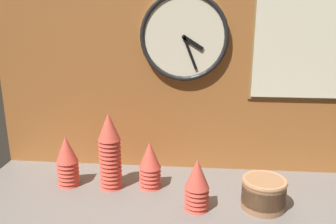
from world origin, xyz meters
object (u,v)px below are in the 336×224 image
object	(u,v)px
cup_stack_left	(67,161)
wall_clock	(184,37)
cup_stack_center	(150,165)
cup_stack_center_right	(197,185)
cup_stack_center_left	(110,151)
menu_board	(314,33)
bowl_stack_right	(264,192)

from	to	relation	value
cup_stack_left	wall_clock	xyz separation A→B (cm)	(45.49, 19.47, 47.74)
cup_stack_center	cup_stack_center_right	size ratio (longest dim) A/B	1.00
cup_stack_center_left	menu_board	bearing A→B (deg)	14.83
cup_stack_center_left	cup_stack_center_right	distance (cm)	37.26
bowl_stack_right	menu_board	world-z (taller)	menu_board
wall_clock	menu_board	xyz separation A→B (cm)	(51.12, 0.88, 1.65)
cup_stack_left	cup_stack_center_right	distance (cm)	53.94
cup_stack_center_right	cup_stack_left	bearing A→B (deg)	165.33
cup_stack_center	cup_stack_center_left	size ratio (longest dim) A/B	0.62
cup_stack_center	bowl_stack_right	distance (cm)	44.38
bowl_stack_right	wall_clock	xyz separation A→B (cm)	(-30.59, 29.85, 52.25)
wall_clock	bowl_stack_right	bearing A→B (deg)	-44.30
bowl_stack_right	menu_board	distance (cm)	65.35
cup_stack_center_left	menu_board	world-z (taller)	menu_board
cup_stack_left	menu_board	distance (cm)	110.40
cup_stack_center	cup_stack_left	size ratio (longest dim) A/B	0.92
bowl_stack_right	cup_stack_center	bearing A→B (deg)	165.02
cup_stack_left	bowl_stack_right	xyz separation A→B (cm)	(76.08, -10.38, -4.51)
cup_stack_left	wall_clock	bearing A→B (deg)	23.17
cup_stack_center_left	bowl_stack_right	size ratio (longest dim) A/B	1.95
cup_stack_center_right	menu_board	world-z (taller)	menu_board
wall_clock	menu_board	world-z (taller)	menu_board
bowl_stack_right	wall_clock	distance (cm)	67.50
bowl_stack_right	wall_clock	world-z (taller)	wall_clock
cup_stack_left	wall_clock	size ratio (longest dim) A/B	0.58
cup_stack_center_left	bowl_stack_right	distance (cm)	59.86
cup_stack_left	cup_stack_center_right	bearing A→B (deg)	-14.67
cup_stack_left	bowl_stack_right	world-z (taller)	cup_stack_left
cup_stack_center_left	wall_clock	world-z (taller)	wall_clock
cup_stack_center_left	cup_stack_center_right	xyz separation A→B (cm)	(34.35, -13.15, -5.92)
cup_stack_left	bowl_stack_right	size ratio (longest dim) A/B	1.31
cup_stack_center	wall_clock	bearing A→B (deg)	56.62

